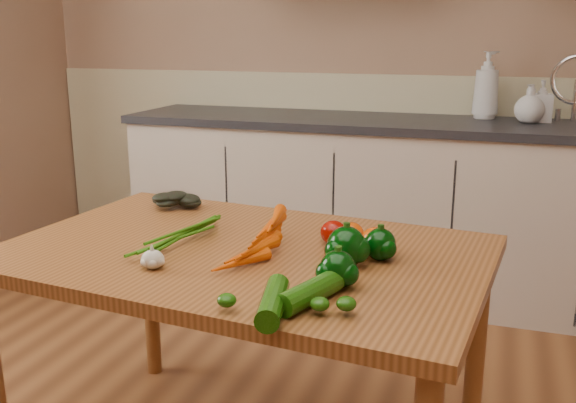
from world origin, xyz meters
The scene contains 17 objects.
room centered at (0.00, 0.17, 1.25)m, with size 4.04×5.04×2.64m.
counter_run centered at (0.21, 2.19, 0.46)m, with size 2.84×0.64×1.14m.
table centered at (-0.01, 0.59, 0.64)m, with size 1.42×0.99×0.72m.
soap_bottle_a centered at (0.57, 2.36, 1.07)m, with size 0.13×0.13×0.33m, color silver.
soap_bottle_b centered at (0.83, 2.30, 1.00)m, with size 0.09×0.09×0.20m, color silver.
soap_bottle_c centered at (0.78, 2.26, 0.99)m, with size 0.14×0.14×0.18m, color silver.
carrot_bunch centered at (-0.02, 0.56, 0.75)m, with size 0.25×0.19×0.07m, color #DB4E05, non-canonical shape.
leafy_greens centered at (-0.41, 0.91, 0.77)m, with size 0.19×0.17×0.10m, color black, non-canonical shape.
garlic_bulb centered at (-0.17, 0.36, 0.75)m, with size 0.06×0.06×0.05m, color beige.
pepper_a centered at (0.30, 0.55, 0.77)m, with size 0.10×0.10×0.10m, color black.
pepper_b centered at (0.38, 0.62, 0.76)m, with size 0.09×0.09×0.09m, color black.
pepper_c centered at (0.32, 0.40, 0.77)m, with size 0.09×0.09×0.09m, color black.
tomato_a centered at (0.23, 0.71, 0.76)m, with size 0.08×0.08×0.07m, color #860A02.
tomato_b centered at (0.28, 0.72, 0.75)m, with size 0.07×0.07×0.07m, color #C23D04.
tomato_c centered at (0.35, 0.68, 0.76)m, with size 0.08×0.08×0.07m, color #C23D04.
zucchini_a centered at (0.28, 0.28, 0.75)m, with size 0.06×0.06×0.20m, color #144307.
zucchini_b centered at (0.22, 0.20, 0.75)m, with size 0.05×0.05×0.20m, color #144307.
Camera 1 is at (0.66, -1.01, 1.31)m, focal length 40.00 mm.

